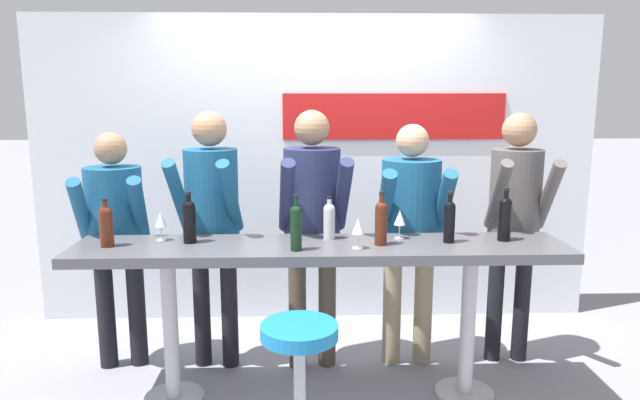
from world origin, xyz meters
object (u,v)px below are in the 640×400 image
(person_center_left, at_px, (312,212))
(wine_bottle_0, at_px, (189,219))
(wine_bottle_1, at_px, (106,224))
(wine_bottle_3, at_px, (296,225))
(wine_glass_0, at_px, (400,219))
(tasting_table, at_px, (320,268))
(wine_bottle_5, at_px, (450,220))
(person_left, at_px, (212,212))
(person_far_left, at_px, (115,226))
(person_center, at_px, (410,220))
(bar_stool, at_px, (300,371))
(wine_glass_1, at_px, (161,220))
(wine_glass_2, at_px, (358,227))
(wine_bottle_4, at_px, (329,219))
(wine_bottle_6, at_px, (381,221))
(wine_bottle_2, at_px, (505,216))
(person_center_right, at_px, (515,210))

(person_center_left, relative_size, wine_bottle_0, 5.68)
(wine_bottle_1, height_order, wine_bottle_3, wine_bottle_3)
(wine_bottle_1, distance_m, wine_glass_0, 1.72)
(tasting_table, distance_m, wine_bottle_5, 0.81)
(person_left, bearing_deg, person_far_left, -174.54)
(person_center, distance_m, wine_bottle_0, 1.44)
(wine_bottle_1, bearing_deg, person_left, 40.48)
(bar_stool, relative_size, wine_bottle_3, 2.29)
(person_center, relative_size, wine_bottle_3, 5.15)
(wine_bottle_0, distance_m, wine_glass_1, 0.19)
(wine_bottle_0, relative_size, wine_glass_2, 1.73)
(person_left, bearing_deg, wine_bottle_1, -132.32)
(person_left, xyz_separation_m, wine_bottle_4, (0.76, -0.32, 0.02))
(wine_bottle_0, bearing_deg, wine_bottle_6, -4.39)
(wine_bottle_5, bearing_deg, wine_bottle_0, 178.42)
(person_center, bearing_deg, wine_glass_0, -110.66)
(wine_glass_2, bearing_deg, person_center_left, 115.83)
(wine_bottle_1, xyz_separation_m, wine_bottle_2, (2.34, 0.06, 0.02))
(wine_bottle_2, xyz_separation_m, wine_glass_0, (-0.62, 0.06, -0.02))
(bar_stool, relative_size, wine_glass_2, 4.16)
(wine_glass_2, bearing_deg, wine_bottle_4, 124.03)
(wine_bottle_3, height_order, wine_glass_0, wine_bottle_3)
(person_center_left, xyz_separation_m, wine_bottle_4, (0.10, -0.29, 0.02))
(person_center_right, xyz_separation_m, wine_glass_0, (-0.84, -0.35, 0.02))
(person_left, xyz_separation_m, wine_bottle_2, (1.81, -0.39, 0.04))
(wine_bottle_3, bearing_deg, wine_bottle_1, 173.86)
(wine_bottle_2, bearing_deg, tasting_table, -177.27)
(person_far_left, xyz_separation_m, wine_bottle_4, (1.40, -0.34, 0.11))
(bar_stool, relative_size, wine_bottle_4, 2.81)
(person_center_left, xyz_separation_m, wine_glass_0, (0.53, -0.30, 0.02))
(person_left, distance_m, person_center_right, 2.02)
(wine_bottle_3, relative_size, wine_glass_1, 1.81)
(person_center_left, height_order, wine_bottle_1, person_center_left)
(person_center_right, height_order, wine_bottle_5, person_center_right)
(person_left, bearing_deg, wine_bottle_2, -5.09)
(wine_bottle_0, relative_size, wine_glass_1, 1.73)
(person_left, bearing_deg, wine_glass_1, -120.34)
(person_center_left, xyz_separation_m, wine_bottle_5, (0.80, -0.40, 0.03))
(person_left, height_order, wine_bottle_2, person_left)
(tasting_table, distance_m, wine_glass_2, 0.36)
(wine_glass_2, bearing_deg, person_center_right, 26.95)
(bar_stool, bearing_deg, wine_bottle_3, 92.06)
(person_left, distance_m, wine_bottle_6, 1.15)
(wine_bottle_0, relative_size, wine_bottle_5, 1.00)
(tasting_table, bearing_deg, wine_bottle_0, 175.35)
(person_center, distance_m, wine_bottle_5, 0.46)
(wine_bottle_1, bearing_deg, wine_bottle_4, 5.94)
(wine_bottle_0, relative_size, wine_bottle_1, 1.09)
(wine_bottle_1, relative_size, wine_glass_2, 1.59)
(person_far_left, bearing_deg, wine_glass_1, -50.40)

